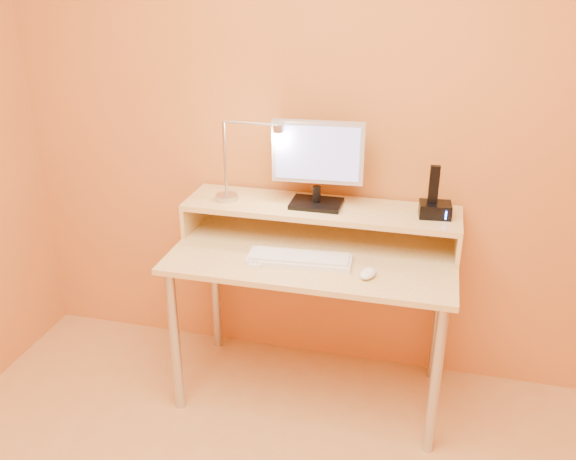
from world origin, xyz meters
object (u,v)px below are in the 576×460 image
(phone_dock, at_px, (435,210))
(keyboard, at_px, (299,260))
(monitor_panel, at_px, (318,152))
(remote_control, at_px, (258,257))
(mouse, at_px, (368,273))
(lamp_base, at_px, (227,197))

(phone_dock, relative_size, keyboard, 0.30)
(monitor_panel, height_order, keyboard, monitor_panel)
(keyboard, bearing_deg, remote_control, -179.52)
(phone_dock, relative_size, mouse, 1.31)
(phone_dock, distance_m, mouse, 0.42)
(phone_dock, bearing_deg, monitor_panel, 173.64)
(monitor_panel, relative_size, phone_dock, 3.01)
(remote_control, bearing_deg, keyboard, -3.15)
(mouse, relative_size, remote_control, 0.56)
(mouse, bearing_deg, lamp_base, 173.15)
(lamp_base, xyz_separation_m, mouse, (0.67, -0.27, -0.16))
(keyboard, xyz_separation_m, mouse, (0.29, -0.06, 0.01))
(monitor_panel, xyz_separation_m, remote_control, (-0.19, -0.26, -0.39))
(monitor_panel, bearing_deg, mouse, -52.36)
(monitor_panel, relative_size, keyboard, 0.92)
(mouse, bearing_deg, remote_control, -170.58)
(keyboard, bearing_deg, phone_dock, 20.63)
(monitor_panel, xyz_separation_m, phone_dock, (0.50, -0.01, -0.21))
(phone_dock, height_order, remote_control, phone_dock)
(phone_dock, distance_m, keyboard, 0.60)
(phone_dock, bearing_deg, remote_control, -165.09)
(keyboard, distance_m, remote_control, 0.17)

